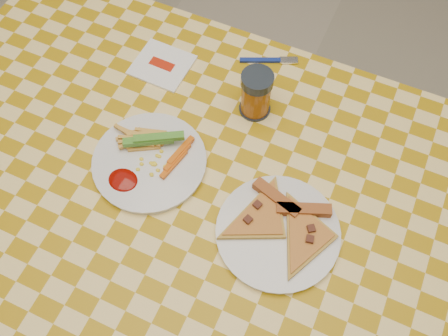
{
  "coord_description": "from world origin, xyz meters",
  "views": [
    {
      "loc": [
        0.24,
        -0.35,
        1.64
      ],
      "look_at": [
        0.04,
        0.07,
        0.78
      ],
      "focal_mm": 40.0,
      "sensor_mm": 36.0,
      "label": 1
    }
  ],
  "objects_px": {
    "table": "(190,210)",
    "plate_left": "(150,162)",
    "drink_glass": "(256,94)",
    "plate_right": "(278,233)"
  },
  "relations": [
    {
      "from": "table",
      "to": "plate_left",
      "type": "bearing_deg",
      "value": 163.23
    },
    {
      "from": "table",
      "to": "drink_glass",
      "type": "xyz_separation_m",
      "value": [
        0.04,
        0.24,
        0.13
      ]
    },
    {
      "from": "table",
      "to": "plate_left",
      "type": "relative_size",
      "value": 5.68
    },
    {
      "from": "table",
      "to": "drink_glass",
      "type": "distance_m",
      "value": 0.28
    },
    {
      "from": "plate_left",
      "to": "plate_right",
      "type": "height_order",
      "value": "same"
    },
    {
      "from": "table",
      "to": "plate_left",
      "type": "distance_m",
      "value": 0.13
    },
    {
      "from": "table",
      "to": "plate_right",
      "type": "relative_size",
      "value": 5.61
    },
    {
      "from": "plate_left",
      "to": "drink_glass",
      "type": "relative_size",
      "value": 2.05
    },
    {
      "from": "plate_right",
      "to": "drink_glass",
      "type": "distance_m",
      "value": 0.29
    },
    {
      "from": "plate_left",
      "to": "plate_right",
      "type": "xyz_separation_m",
      "value": [
        0.29,
        -0.03,
        0.0
      ]
    }
  ]
}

